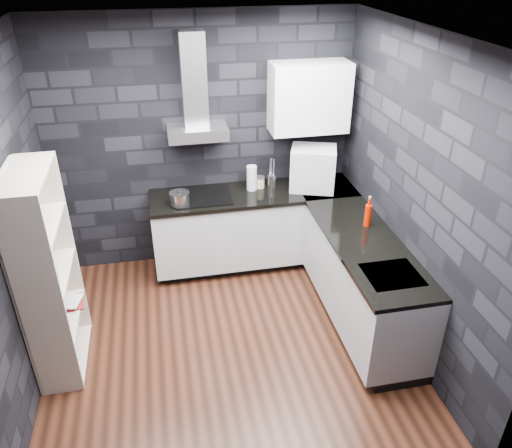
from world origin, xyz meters
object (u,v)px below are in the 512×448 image
object	(u,v)px
glass_vase	(252,178)
storage_jar	(260,183)
utensil_crock	(271,180)
bookshelf	(48,276)
red_bottle	(368,215)
fruit_bowl	(45,281)
pot	(180,199)
appliance_garage	(313,169)

from	to	relation	value
glass_vase	storage_jar	xyz separation A→B (m)	(0.10, 0.03, -0.08)
glass_vase	utensil_crock	distance (m)	0.25
storage_jar	bookshelf	bearing A→B (deg)	-147.79
red_bottle	bookshelf	size ratio (longest dim) A/B	0.12
utensil_crock	fruit_bowl	bearing A→B (deg)	-146.61
utensil_crock	bookshelf	distance (m)	2.50
storage_jar	utensil_crock	bearing A→B (deg)	10.24
storage_jar	fruit_bowl	size ratio (longest dim) A/B	0.47
red_bottle	fruit_bowl	world-z (taller)	red_bottle
glass_vase	storage_jar	bearing A→B (deg)	16.58
glass_vase	bookshelf	size ratio (longest dim) A/B	0.15
glass_vase	utensil_crock	size ratio (longest dim) A/B	2.15
pot	bookshelf	size ratio (longest dim) A/B	0.11
fruit_bowl	glass_vase	bearing A→B (deg)	35.39
glass_vase	appliance_garage	world-z (taller)	appliance_garage
appliance_garage	red_bottle	size ratio (longest dim) A/B	2.17
bookshelf	fruit_bowl	distance (m)	0.13
glass_vase	storage_jar	size ratio (longest dim) A/B	2.38
pot	bookshelf	distance (m)	1.52
utensil_crock	appliance_garage	distance (m)	0.47
storage_jar	bookshelf	world-z (taller)	bookshelf
storage_jar	pot	bearing A→B (deg)	-164.56
appliance_garage	fruit_bowl	size ratio (longest dim) A/B	1.96
glass_vase	red_bottle	world-z (taller)	glass_vase
pot	appliance_garage	world-z (taller)	appliance_garage
appliance_garage	pot	bearing A→B (deg)	-156.04
pot	red_bottle	size ratio (longest dim) A/B	0.91
pot	appliance_garage	distance (m)	1.44
utensil_crock	storage_jar	bearing A→B (deg)	-169.76
glass_vase	fruit_bowl	world-z (taller)	glass_vase
glass_vase	red_bottle	distance (m)	1.34
pot	glass_vase	bearing A→B (deg)	15.30
glass_vase	bookshelf	distance (m)	2.28
pot	storage_jar	bearing A→B (deg)	15.44
pot	storage_jar	distance (m)	0.92
storage_jar	fruit_bowl	world-z (taller)	storage_jar
storage_jar	appliance_garage	size ratio (longest dim) A/B	0.24
utensil_crock	fruit_bowl	world-z (taller)	utensil_crock
appliance_garage	bookshelf	world-z (taller)	bookshelf
red_bottle	fruit_bowl	distance (m)	2.85
red_bottle	bookshelf	xyz separation A→B (m)	(-2.82, -0.25, -0.11)
appliance_garage	fruit_bowl	distance (m)	2.86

